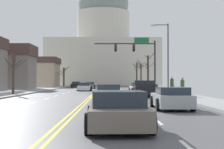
# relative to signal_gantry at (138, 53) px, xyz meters

# --- Properties ---
(ground) EXTENTS (20.00, 180.00, 0.20)m
(ground) POSITION_rel_signal_gantry_xyz_m (-5.40, -12.27, -5.02)
(ground) COLOR #4C4C51
(signal_gantry) EXTENTS (7.91, 0.41, 6.90)m
(signal_gantry) POSITION_rel_signal_gantry_xyz_m (0.00, 0.00, 0.00)
(signal_gantry) COLOR #28282D
(signal_gantry) RESTS_ON ground
(street_lamp_right) EXTENTS (2.01, 0.24, 7.66)m
(street_lamp_right) POSITION_rel_signal_gantry_xyz_m (2.54, -6.36, -0.38)
(street_lamp_right) COLOR #333338
(street_lamp_right) RESTS_ON ground
(capitol_building) EXTENTS (31.90, 23.43, 34.50)m
(capitol_building) POSITION_rel_signal_gantry_xyz_m (-5.40, 58.88, 7.07)
(capitol_building) COLOR beige
(capitol_building) RESTS_ON ground
(sedan_near_00) EXTENTS (2.08, 4.52, 1.26)m
(sedan_near_00) POSITION_rel_signal_gantry_xyz_m (-0.32, -4.56, -4.44)
(sedan_near_00) COLOR silver
(sedan_near_00) RESTS_ON ground
(pickup_truck_near_01) EXTENTS (2.48, 5.69, 1.51)m
(pickup_truck_near_01) POSITION_rel_signal_gantry_xyz_m (-0.33, -11.42, -4.35)
(pickup_truck_near_01) COLOR black
(pickup_truck_near_01) RESTS_ON ground
(sedan_near_02) EXTENTS (2.19, 4.72, 1.23)m
(sedan_near_02) POSITION_rel_signal_gantry_xyz_m (-3.72, -18.60, -4.45)
(sedan_near_02) COLOR silver
(sedan_near_02) RESTS_ON ground
(sedan_near_03) EXTENTS (1.98, 4.28, 1.18)m
(sedan_near_03) POSITION_rel_signal_gantry_xyz_m (-0.42, -25.87, -4.47)
(sedan_near_03) COLOR #9EA3A8
(sedan_near_03) RESTS_ON ground
(sedan_near_04) EXTENTS (2.10, 4.34, 1.21)m
(sedan_near_04) POSITION_rel_signal_gantry_xyz_m (-3.46, -33.16, -4.47)
(sedan_near_04) COLOR #6B6056
(sedan_near_04) RESTS_ON ground
(sedan_oncoming_00) EXTENTS (2.01, 4.64, 1.16)m
(sedan_oncoming_00) POSITION_rel_signal_gantry_xyz_m (-7.23, 5.05, -4.49)
(sedan_oncoming_00) COLOR silver
(sedan_oncoming_00) RESTS_ON ground
(sedan_oncoming_01) EXTENTS (2.05, 4.40, 1.17)m
(sedan_oncoming_01) POSITION_rel_signal_gantry_xyz_m (-7.19, 17.56, -4.47)
(sedan_oncoming_01) COLOR #6B6056
(sedan_oncoming_01) RESTS_ON ground
(sedan_oncoming_02) EXTENTS (2.14, 4.33, 1.20)m
(sedan_oncoming_02) POSITION_rel_signal_gantry_xyz_m (-10.56, 27.03, -4.48)
(sedan_oncoming_02) COLOR black
(sedan_oncoming_02) RESTS_ON ground
(flank_building_00) EXTENTS (14.06, 8.57, 6.44)m
(flank_building_00) POSITION_rel_signal_gantry_xyz_m (-21.88, 31.48, -1.78)
(flank_building_00) COLOR tan
(flank_building_00) RESTS_ON ground
(bare_tree_00) EXTENTS (2.65, 2.15, 6.04)m
(bare_tree_00) POSITION_rel_signal_gantry_xyz_m (3.47, 32.96, -1.92)
(bare_tree_00) COLOR #423328
(bare_tree_00) RESTS_ON ground
(bare_tree_01) EXTENTS (2.57, 1.99, 4.22)m
(bare_tree_01) POSITION_rel_signal_gantry_xyz_m (-13.47, -9.23, -2.58)
(bare_tree_01) COLOR #423328
(bare_tree_01) RESTS_ON ground
(bare_tree_02) EXTENTS (1.83, 2.28, 5.94)m
(bare_tree_02) POSITION_rel_signal_gantry_xyz_m (2.84, 13.44, -1.99)
(bare_tree_02) COLOR #423328
(bare_tree_02) RESTS_ON ground
(bare_tree_03) EXTENTS (2.92, 2.18, 4.40)m
(bare_tree_03) POSITION_rel_signal_gantry_xyz_m (-13.71, 31.53, -2.66)
(bare_tree_03) COLOR brown
(bare_tree_03) RESTS_ON ground
(bare_tree_04) EXTENTS (1.95, 1.84, 6.15)m
(bare_tree_04) POSITION_rel_signal_gantry_xyz_m (3.03, 39.14, -1.91)
(bare_tree_04) COLOR #423328
(bare_tree_04) RESTS_ON ground
(pedestrian_00) EXTENTS (0.35, 0.34, 1.74)m
(pedestrian_00) POSITION_rel_signal_gantry_xyz_m (2.26, -11.53, -3.93)
(pedestrian_00) COLOR #33333D
(pedestrian_00) RESTS_ON ground
(pedestrian_01) EXTENTS (0.35, 0.34, 1.62)m
(pedestrian_01) POSITION_rel_signal_gantry_xyz_m (2.61, -14.59, -4.00)
(pedestrian_01) COLOR black
(pedestrian_01) RESTS_ON ground
(bicycle_parked) EXTENTS (0.12, 1.77, 0.85)m
(bicycle_parked) POSITION_rel_signal_gantry_xyz_m (2.92, -8.85, -4.55)
(bicycle_parked) COLOR black
(bicycle_parked) RESTS_ON ground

